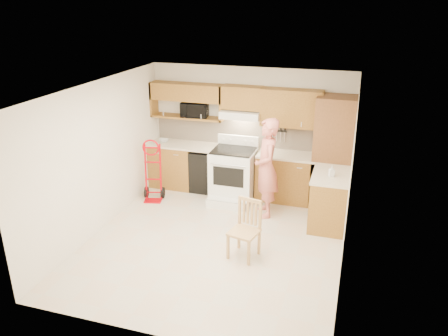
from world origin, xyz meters
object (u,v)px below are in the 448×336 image
at_px(person, 267,168).
at_px(hand_truck, 152,173).
at_px(microwave, 195,109).
at_px(range, 233,171).
at_px(dining_chair, 244,230).

xyz_separation_m(person, hand_truck, (-2.22, -0.03, -0.35)).
xyz_separation_m(microwave, hand_truck, (-0.56, -0.92, -1.08)).
relative_size(range, dining_chair, 1.33).
distance_m(range, hand_truck, 1.55).
bearing_deg(range, person, -29.56).
bearing_deg(dining_chair, person, 102.37).
bearing_deg(dining_chair, hand_truck, 159.56).
bearing_deg(range, dining_chair, -69.16).
bearing_deg(person, microwave, -138.81).
bearing_deg(dining_chair, range, 123.88).
relative_size(range, hand_truck, 1.08).
distance_m(microwave, person, 2.03).
height_order(person, hand_truck, person).
bearing_deg(person, range, -140.28).
xyz_separation_m(range, hand_truck, (-1.48, -0.45, -0.05)).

